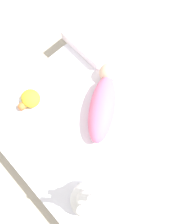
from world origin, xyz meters
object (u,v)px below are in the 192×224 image
at_px(pillow, 95,38).
at_px(turtle_plush, 30,99).
at_px(bunny_plush, 88,200).
at_px(swaddled_baby, 103,102).

xyz_separation_m(pillow, turtle_plush, (0.65, 0.05, 0.00)).
height_order(pillow, turtle_plush, turtle_plush).
xyz_separation_m(bunny_plush, turtle_plush, (-0.14, -0.72, -0.08)).
relative_size(swaddled_baby, turtle_plush, 3.05).
height_order(swaddled_baby, bunny_plush, bunny_plush).
bearing_deg(turtle_plush, pillow, -175.59).
relative_size(pillow, turtle_plush, 2.24).
xyz_separation_m(swaddled_baby, turtle_plush, (0.33, -0.36, -0.03)).
distance_m(pillow, bunny_plush, 1.11).
height_order(swaddled_baby, pillow, swaddled_baby).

